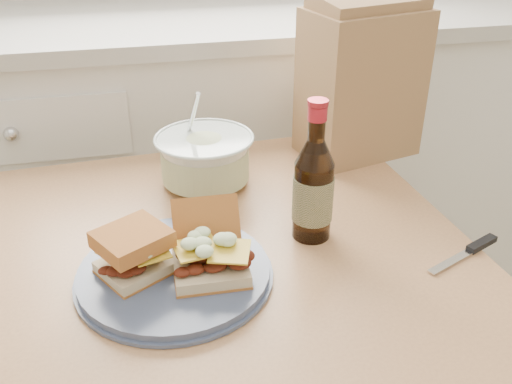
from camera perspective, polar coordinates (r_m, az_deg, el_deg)
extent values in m
cube|color=silver|center=(1.86, -4.91, 2.44)|extent=(2.40, 0.60, 0.90)
cube|color=beige|center=(1.70, -5.61, 16.70)|extent=(2.50, 0.64, 0.04)
cube|color=tan|center=(1.02, -2.82, -6.51)|extent=(0.90, 0.90, 0.04)
cube|color=tan|center=(1.53, -20.22, -11.25)|extent=(0.06, 0.06, 0.67)
cube|color=tan|center=(1.62, 7.45, -6.93)|extent=(0.06, 0.06, 0.67)
cylinder|color=#455170|center=(0.94, -8.16, -8.04)|extent=(0.31, 0.31, 0.02)
cube|color=beige|center=(0.93, -11.94, -7.31)|extent=(0.14, 0.13, 0.02)
cube|color=yellow|center=(0.92, -12.15, -5.70)|extent=(0.08, 0.08, 0.00)
cube|color=#BD7832|center=(0.90, -12.28, -4.63)|extent=(0.14, 0.13, 0.03)
cube|color=beige|center=(0.91, -4.55, -7.56)|extent=(0.12, 0.11, 0.02)
cube|color=yellow|center=(0.89, -4.64, -5.70)|extent=(0.07, 0.07, 0.00)
cube|color=#BD7832|center=(0.95, -4.99, -3.42)|extent=(0.11, 0.08, 0.10)
cone|color=silver|center=(1.19, -5.11, 3.12)|extent=(0.20, 0.20, 0.10)
cylinder|color=beige|center=(1.20, -5.10, 2.92)|extent=(0.18, 0.18, 0.07)
torus|color=silver|center=(1.17, -5.22, 5.40)|extent=(0.21, 0.21, 0.01)
cylinder|color=silver|center=(1.18, -6.40, 7.31)|extent=(0.03, 0.08, 0.14)
cylinder|color=black|center=(1.01, 5.68, -0.85)|extent=(0.07, 0.07, 0.14)
cone|color=black|center=(0.97, 5.95, 4.00)|extent=(0.07, 0.07, 0.04)
cylinder|color=black|center=(0.94, 6.11, 6.90)|extent=(0.03, 0.03, 0.06)
cylinder|color=#AC1625|center=(0.94, 6.17, 7.87)|extent=(0.03, 0.03, 0.02)
cylinder|color=#A81F2C|center=(0.93, 6.23, 8.89)|extent=(0.03, 0.03, 0.01)
cylinder|color=#2E391C|center=(1.01, 5.69, -0.58)|extent=(0.07, 0.07, 0.08)
cube|color=silver|center=(1.03, 19.15, -6.46)|extent=(0.11, 0.06, 0.00)
cube|color=black|center=(1.08, 21.64, -4.82)|extent=(0.07, 0.04, 0.01)
cube|color=#9B724B|center=(1.32, 10.44, 10.57)|extent=(0.28, 0.22, 0.33)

